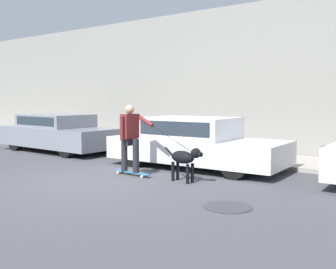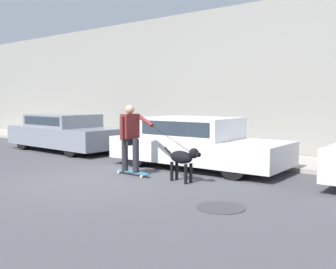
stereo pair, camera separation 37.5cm
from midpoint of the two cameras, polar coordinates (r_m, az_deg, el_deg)
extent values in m
plane|color=#47474C|center=(8.61, -9.14, -6.69)|extent=(36.00, 36.00, 0.00)
cube|color=gray|center=(13.26, 10.59, 7.77)|extent=(32.00, 0.30, 4.76)
cube|color=#A39E93|center=(12.26, 7.60, -2.88)|extent=(30.00, 2.21, 0.11)
cylinder|color=black|center=(13.24, -7.48, -1.16)|extent=(0.63, 0.22, 0.62)
cylinder|color=black|center=(12.23, -13.01, -1.77)|extent=(0.63, 0.22, 0.62)
cylinder|color=black|center=(15.38, -14.42, -0.40)|extent=(0.63, 0.22, 0.62)
cylinder|color=black|center=(14.52, -19.56, -0.86)|extent=(0.63, 0.22, 0.62)
cube|color=gray|center=(13.79, -13.81, -0.21)|extent=(4.49, 1.95, 0.63)
cube|color=gray|center=(13.89, -14.29, 2.01)|extent=(2.34, 1.71, 0.42)
cube|color=#28333D|center=(13.43, -17.18, 1.93)|extent=(2.02, 0.06, 0.27)
cylinder|color=black|center=(10.14, 14.62, -3.21)|extent=(0.63, 0.22, 0.62)
cylinder|color=black|center=(8.73, 10.75, -4.47)|extent=(0.63, 0.22, 0.62)
cylinder|color=black|center=(11.48, 1.47, -2.08)|extent=(0.63, 0.22, 0.62)
cylinder|color=black|center=(10.26, -3.57, -2.95)|extent=(0.63, 0.22, 0.62)
cube|color=silver|center=(10.05, 5.48, -2.21)|extent=(4.61, 1.96, 0.57)
cube|color=silver|center=(10.09, 4.62, 0.99)|extent=(2.31, 1.70, 0.54)
cube|color=#28333D|center=(9.41, 1.99, 0.87)|extent=(1.99, 0.08, 0.34)
cylinder|color=black|center=(8.31, 4.63, -5.62)|extent=(0.07, 0.07, 0.41)
cylinder|color=black|center=(8.20, 3.92, -5.76)|extent=(0.07, 0.07, 0.41)
cylinder|color=black|center=(8.60, 2.53, -5.24)|extent=(0.07, 0.07, 0.41)
cylinder|color=black|center=(8.50, 1.82, -5.37)|extent=(0.07, 0.07, 0.41)
ellipsoid|color=black|center=(8.35, 3.22, -3.32)|extent=(0.64, 0.36, 0.27)
sphere|color=black|center=(8.08, 5.10, -2.74)|extent=(0.21, 0.21, 0.21)
cylinder|color=black|center=(8.02, 5.60, -2.92)|extent=(0.13, 0.11, 0.10)
cylinder|color=black|center=(8.62, 1.31, -2.50)|extent=(0.25, 0.08, 0.19)
cylinder|color=beige|center=(8.94, -2.01, -5.95)|extent=(0.07, 0.03, 0.07)
cylinder|color=beige|center=(8.84, -2.68, -6.09)|extent=(0.07, 0.03, 0.07)
cylinder|color=beige|center=(9.47, -5.38, -5.35)|extent=(0.07, 0.03, 0.07)
cylinder|color=beige|center=(9.37, -6.05, -5.47)|extent=(0.07, 0.03, 0.07)
cube|color=teal|center=(9.15, -4.08, -5.45)|extent=(1.06, 0.17, 0.02)
cylinder|color=#232328|center=(8.99, -3.50, -3.08)|extent=(0.15, 0.15, 0.77)
cylinder|color=#232328|center=(9.25, -5.13, -2.86)|extent=(0.15, 0.15, 0.77)
cube|color=#232328|center=(9.08, -4.34, -1.04)|extent=(0.19, 0.33, 0.15)
cube|color=maroon|center=(9.05, -4.36, 1.22)|extent=(0.23, 0.43, 0.56)
sphere|color=tan|center=(9.03, -4.37, 3.65)|extent=(0.20, 0.20, 0.20)
cylinder|color=maroon|center=(8.87, -5.53, 0.93)|extent=(0.09, 0.09, 0.54)
cylinder|color=maroon|center=(9.04, -2.19, 2.05)|extent=(0.53, 0.15, 0.30)
cylinder|color=black|center=(8.46, 1.85, -0.73)|extent=(1.25, 0.14, 0.55)
cylinder|color=#38383D|center=(6.56, 9.37, -10.42)|extent=(0.79, 0.79, 0.01)
cylinder|color=#4C5156|center=(9.50, 23.02, -4.09)|extent=(0.17, 0.17, 0.60)
sphere|color=#4C5156|center=(9.45, 23.09, -2.03)|extent=(0.18, 0.18, 0.18)
camera|label=1|loc=(0.19, -88.81, 0.11)|focal=42.00mm
camera|label=2|loc=(0.19, 91.19, -0.11)|focal=42.00mm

